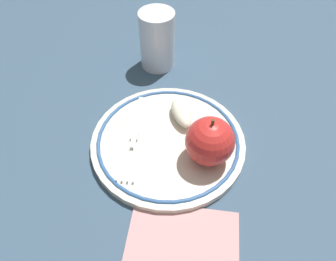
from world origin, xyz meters
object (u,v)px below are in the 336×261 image
(drinking_glass, at_px, (157,40))
(apple_slice_front, at_px, (180,113))
(fork, at_px, (135,133))
(apple_red_whole, at_px, (210,141))
(plate, at_px, (168,142))
(napkin_folded, at_px, (181,255))

(drinking_glass, bearing_deg, apple_slice_front, -159.14)
(fork, bearing_deg, apple_red_whole, 73.94)
(plate, bearing_deg, apple_red_whole, -112.57)
(apple_red_whole, height_order, fork, apple_red_whole)
(fork, bearing_deg, plate, 83.97)
(plate, height_order, drinking_glass, drinking_glass)
(apple_red_whole, height_order, napkin_folded, apple_red_whole)
(apple_slice_front, xyz_separation_m, napkin_folded, (-0.22, -0.02, -0.02))
(fork, height_order, napkin_folded, fork)
(apple_red_whole, bearing_deg, napkin_folded, 170.16)
(apple_slice_front, bearing_deg, apple_red_whole, -171.36)
(napkin_folded, bearing_deg, apple_slice_front, 6.18)
(apple_slice_front, distance_m, drinking_glass, 0.17)
(drinking_glass, bearing_deg, fork, 177.76)
(drinking_glass, bearing_deg, apple_red_whole, -154.69)
(plate, distance_m, drinking_glass, 0.21)
(apple_slice_front, distance_m, fork, 0.08)
(drinking_glass, bearing_deg, napkin_folded, -167.55)
(fork, bearing_deg, drinking_glass, 176.46)
(plate, bearing_deg, napkin_folded, -167.72)
(apple_red_whole, distance_m, napkin_folded, 0.16)
(plate, relative_size, fork, 1.42)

